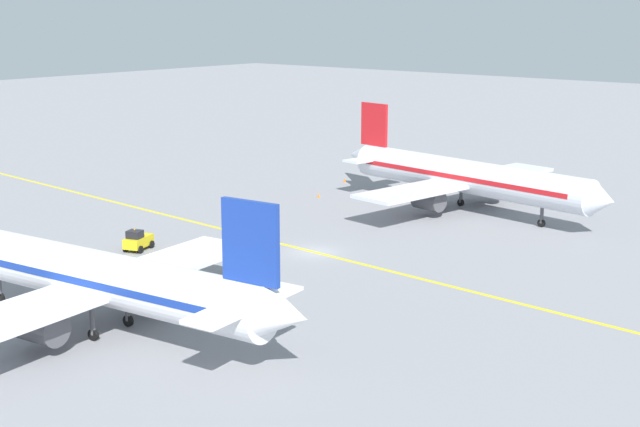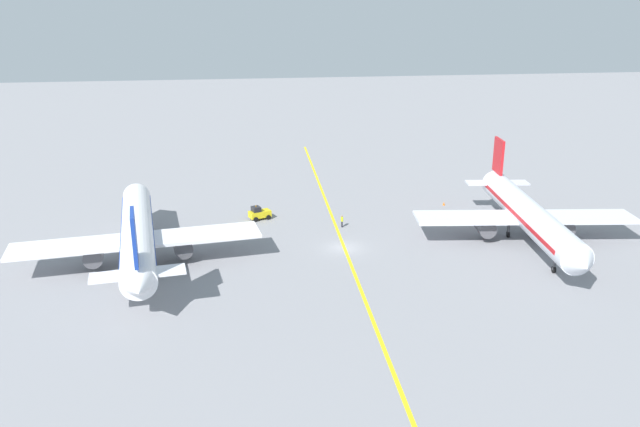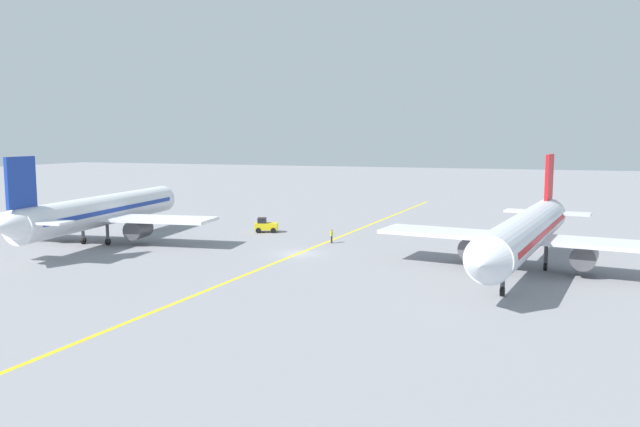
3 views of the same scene
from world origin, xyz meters
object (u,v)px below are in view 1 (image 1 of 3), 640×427
object	(u,v)px
ground_crew_worker	(262,227)
traffic_cone_near_nose	(345,180)
airplane_at_gate	(464,177)
baggage_tug_white	(138,241)
traffic_cone_mid_apron	(318,195)
airplane_adjacent_stand	(92,277)

from	to	relation	value
ground_crew_worker	traffic_cone_near_nose	world-z (taller)	ground_crew_worker
airplane_at_gate	baggage_tug_white	bearing A→B (deg)	-23.22
baggage_tug_white	ground_crew_worker	bearing A→B (deg)	155.09
airplane_at_gate	traffic_cone_near_nose	size ratio (longest dim) A/B	64.56
traffic_cone_near_nose	traffic_cone_mid_apron	world-z (taller)	same
airplane_adjacent_stand	baggage_tug_white	distance (m)	20.53
traffic_cone_near_nose	ground_crew_worker	bearing A→B (deg)	22.10
baggage_tug_white	traffic_cone_mid_apron	xyz separation A→B (m)	(-28.14, -2.21, -0.63)
ground_crew_worker	traffic_cone_near_nose	size ratio (longest dim) A/B	3.05
airplane_adjacent_stand	traffic_cone_mid_apron	size ratio (longest dim) A/B	64.61
airplane_adjacent_stand	traffic_cone_mid_apron	xyz separation A→B (m)	(-43.02, -16.07, -3.43)
airplane_adjacent_stand	traffic_cone_near_nose	distance (m)	55.90
airplane_at_gate	airplane_adjacent_stand	bearing A→B (deg)	-0.36
airplane_at_gate	airplane_adjacent_stand	size ratio (longest dim) A/B	1.00
baggage_tug_white	traffic_cone_near_nose	xyz separation A→B (m)	(-37.40, -5.65, -0.63)
traffic_cone_near_nose	traffic_cone_mid_apron	bearing A→B (deg)	20.42
traffic_cone_near_nose	airplane_adjacent_stand	bearing A→B (deg)	20.47
ground_crew_worker	traffic_cone_near_nose	distance (m)	28.55
airplane_at_gate	traffic_cone_mid_apron	size ratio (longest dim) A/B	64.56
airplane_adjacent_stand	traffic_cone_near_nose	xyz separation A→B (m)	(-52.27, -19.51, -3.43)
airplane_adjacent_stand	traffic_cone_mid_apron	distance (m)	46.05
baggage_tug_white	ground_crew_worker	xyz separation A→B (m)	(-10.95, 5.08, 0.01)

